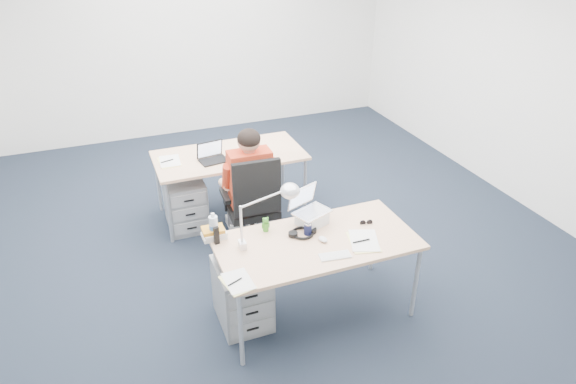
{
  "coord_description": "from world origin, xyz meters",
  "views": [
    {
      "loc": [
        -1.48,
        -4.1,
        3.03
      ],
      "look_at": [
        -0.04,
        -0.39,
        0.85
      ],
      "focal_mm": 32.0,
      "sensor_mm": 36.0,
      "label": 1
    }
  ],
  "objects": [
    {
      "name": "wireless_keyboard",
      "position": [
        0.01,
        -1.26,
        0.74
      ],
      "size": [
        0.25,
        0.13,
        0.01
      ],
      "primitive_type": "cube",
      "rotation": [
        0.0,
        0.0,
        -0.13
      ],
      "color": "white",
      "rests_on": "desk_near"
    },
    {
      "name": "papers_left",
      "position": [
        -0.77,
        -1.3,
        0.73
      ],
      "size": [
        0.21,
        0.28,
        0.01
      ],
      "primitive_type": "cube",
      "rotation": [
        0.0,
        0.0,
        0.11
      ],
      "color": "#FEF593",
      "rests_on": "desk_near"
    },
    {
      "name": "can_koozie",
      "position": [
        -0.06,
        -0.9,
        0.78
      ],
      "size": [
        0.07,
        0.07,
        0.1
      ],
      "primitive_type": "cylinder",
      "rotation": [
        0.0,
        0.0,
        -0.05
      ],
      "color": "#121639",
      "rests_on": "desk_near"
    },
    {
      "name": "book_stack",
      "position": [
        -0.79,
        -0.68,
        0.77
      ],
      "size": [
        0.2,
        0.15,
        0.08
      ],
      "primitive_type": "cube",
      "rotation": [
        0.0,
        0.0,
        -0.05
      ],
      "color": "silver",
      "rests_on": "desk_near"
    },
    {
      "name": "far_cup",
      "position": [
        0.05,
        1.02,
        0.78
      ],
      "size": [
        0.09,
        0.09,
        0.11
      ],
      "primitive_type": "cylinder",
      "rotation": [
        0.0,
        0.0,
        0.23
      ],
      "color": "white",
      "rests_on": "desk_far"
    },
    {
      "name": "desk_far",
      "position": [
        -0.24,
        0.84,
        0.68
      ],
      "size": [
        1.6,
        0.8,
        0.73
      ],
      "color": "tan",
      "rests_on": "ground"
    },
    {
      "name": "drawer_pedestal_far",
      "position": [
        -0.78,
        0.75,
        0.28
      ],
      "size": [
        0.4,
        0.5,
        0.55
      ],
      "primitive_type": "cube",
      "color": "gray",
      "rests_on": "ground"
    },
    {
      "name": "desk_lamp",
      "position": [
        -0.46,
        -0.9,
        0.98
      ],
      "size": [
        0.47,
        0.26,
        0.51
      ],
      "primitive_type": null,
      "rotation": [
        0.0,
        0.0,
        -0.24
      ],
      "color": "silver",
      "rests_on": "desk_near"
    },
    {
      "name": "computer_mouse",
      "position": [
        0.01,
        -1.04,
        0.75
      ],
      "size": [
        0.08,
        0.1,
        0.03
      ],
      "primitive_type": "ellipsoid",
      "rotation": [
        0.0,
        0.0,
        0.25
      ],
      "color": "white",
      "rests_on": "desk_near"
    },
    {
      "name": "desk_near",
      "position": [
        -0.04,
        -1.02,
        0.68
      ],
      "size": [
        1.6,
        0.8,
        0.73
      ],
      "color": "tan",
      "rests_on": "ground"
    },
    {
      "name": "water_bottle",
      "position": [
        -0.79,
        -0.69,
        0.85
      ],
      "size": [
        0.09,
        0.09,
        0.23
      ],
      "primitive_type": "cylinder",
      "rotation": [
        0.0,
        0.0,
        -0.25
      ],
      "color": "silver",
      "rests_on": "desk_near"
    },
    {
      "name": "seated_person",
      "position": [
        -0.24,
        0.21,
        0.65
      ],
      "size": [
        0.41,
        0.71,
        1.3
      ],
      "rotation": [
        0.0,
        0.0,
        -0.02
      ],
      "color": "red",
      "rests_on": "ground"
    },
    {
      "name": "cordless_phone",
      "position": [
        -0.79,
        -0.77,
        0.81
      ],
      "size": [
        0.04,
        0.03,
        0.15
      ],
      "primitive_type": "cube",
      "rotation": [
        0.0,
        0.0,
        0.19
      ],
      "color": "black",
      "rests_on": "desk_near"
    },
    {
      "name": "papers_right",
      "position": [
        0.3,
        -1.17,
        0.74
      ],
      "size": [
        0.3,
        0.36,
        0.01
      ],
      "primitive_type": "cube",
      "rotation": [
        0.0,
        0.0,
        -0.31
      ],
      "color": "#FEF593",
      "rests_on": "desk_near"
    },
    {
      "name": "dark_laptop",
      "position": [
        -0.44,
        0.73,
        0.83
      ],
      "size": [
        0.32,
        0.32,
        0.21
      ],
      "primitive_type": null,
      "rotation": [
        0.0,
        0.0,
        0.16
      ],
      "color": "black",
      "rests_on": "desk_far"
    },
    {
      "name": "sunglasses",
      "position": [
        0.45,
        -0.94,
        0.74
      ],
      "size": [
        0.12,
        0.07,
        0.03
      ],
      "primitive_type": null,
      "rotation": [
        0.0,
        0.0,
        -0.21
      ],
      "color": "black",
      "rests_on": "desk_near"
    },
    {
      "name": "bear_figurine",
      "position": [
        -0.37,
        -0.74,
        0.79
      ],
      "size": [
        0.07,
        0.06,
        0.13
      ],
      "primitive_type": null,
      "rotation": [
        0.0,
        0.0,
        -0.09
      ],
      "color": "#22771F",
      "rests_on": "desk_near"
    },
    {
      "name": "silver_laptop",
      "position": [
        0.03,
        -0.77,
        0.88
      ],
      "size": [
        0.36,
        0.32,
        0.31
      ],
      "primitive_type": null,
      "rotation": [
        0.0,
        0.0,
        0.38
      ],
      "color": "silver",
      "rests_on": "desk_near"
    },
    {
      "name": "room",
      "position": [
        0.0,
        0.0,
        1.71
      ],
      "size": [
        6.02,
        7.02,
        2.8
      ],
      "color": "silver",
      "rests_on": "ground"
    },
    {
      "name": "headphones",
      "position": [
        -0.11,
        -0.89,
        0.75
      ],
      "size": [
        0.25,
        0.19,
        0.04
      ],
      "primitive_type": null,
      "rotation": [
        0.0,
        0.0,
        -0.03
      ],
      "color": "black",
      "rests_on": "desk_near"
    },
    {
      "name": "floor",
      "position": [
        0.0,
        0.0,
        0.0
      ],
      "size": [
        7.0,
        7.0,
        0.0
      ],
      "primitive_type": "plane",
      "color": "black",
      "rests_on": "ground"
    },
    {
      "name": "office_chair",
      "position": [
        -0.25,
        0.02,
        0.31
      ],
      "size": [
        0.72,
        0.72,
        1.09
      ],
      "rotation": [
        0.0,
        0.0,
        -0.05
      ],
      "color": "black",
      "rests_on": "ground"
    },
    {
      "name": "drawer_pedestal_near",
      "position": [
        -0.64,
        -0.89,
        0.28
      ],
      "size": [
        0.4,
        0.5,
        0.55
      ],
      "primitive_type": "cube",
      "color": "gray",
      "rests_on": "ground"
    },
    {
      "name": "far_papers",
      "position": [
        -0.88,
        0.88,
        0.73
      ],
      "size": [
        0.22,
        0.3,
        0.01
      ],
      "primitive_type": "cube",
      "rotation": [
        0.0,
        0.0,
        -0.03
      ],
      "color": "white",
      "rests_on": "desk_far"
    }
  ]
}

